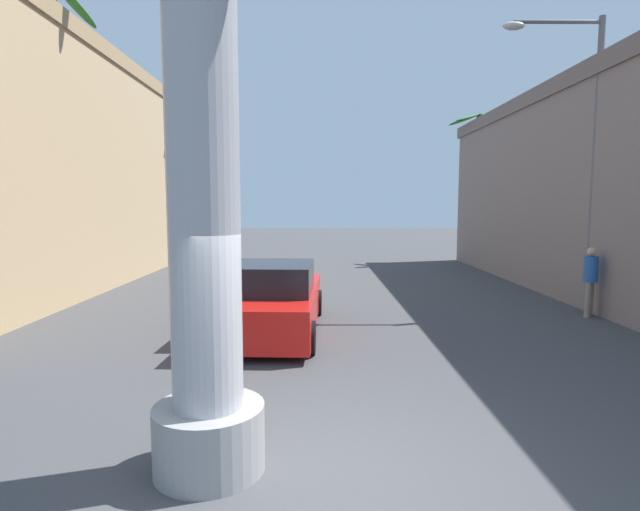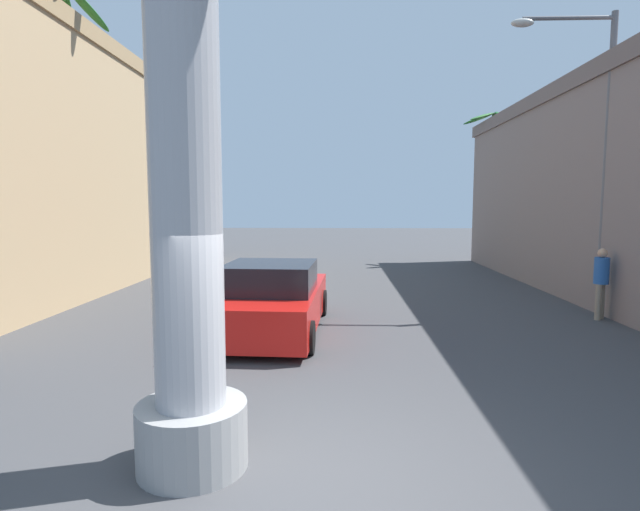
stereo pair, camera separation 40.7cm
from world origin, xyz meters
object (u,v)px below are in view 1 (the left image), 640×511
Objects in this scene: street_lamp at (581,137)px; pedestrian_mid_right at (590,276)px; palm_tree_far_left at (172,183)px; palm_tree_far_right at (478,175)px; palm_tree_mid_left at (52,110)px; car_lead at (271,301)px.

street_lamp is 4.29× the size of pedestrian_mid_right.
pedestrian_mid_right is (13.63, -11.52, -2.78)m from palm_tree_far_left.
palm_tree_far_right is 17.86m from palm_tree_mid_left.
palm_tree_far_right is (0.89, 10.91, -0.35)m from street_lamp.
street_lamp is 17.38m from palm_tree_far_left.
palm_tree_far_right is 0.79× the size of palm_tree_mid_left.
car_lead is at bearing -65.87° from palm_tree_far_left.
palm_tree_mid_left is at bearing -147.95° from palm_tree_far_right.
car_lead is 7.96m from pedestrian_mid_right.
car_lead is 16.08m from palm_tree_far_right.
car_lead is 0.54× the size of palm_tree_mid_left.
pedestrian_mid_right is (0.04, -0.71, -3.50)m from street_lamp.
street_lamp reaches higher than pedestrian_mid_right.
street_lamp is at bearing -5.88° from palm_tree_mid_left.
street_lamp is 14.31m from palm_tree_mid_left.
palm_tree_mid_left is at bearing -93.76° from palm_tree_far_left.
car_lead is 8.77m from palm_tree_mid_left.
palm_tree_far_left is 3.63× the size of pedestrian_mid_right.
pedestrian_mid_right is at bearing -8.66° from palm_tree_mid_left.
palm_tree_mid_left reaches higher than palm_tree_far_right.
palm_tree_far_right reaches higher than car_lead.
street_lamp is at bearing 93.52° from pedestrian_mid_right.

